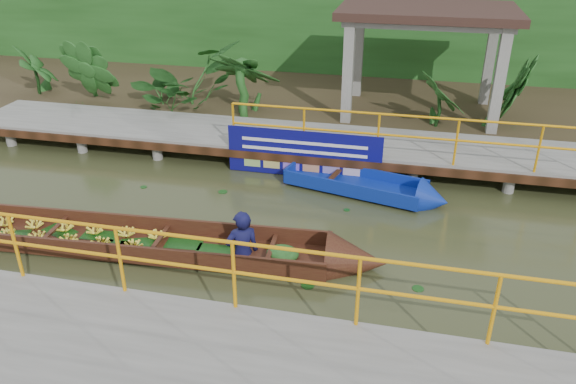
# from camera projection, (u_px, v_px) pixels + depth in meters

# --- Properties ---
(ground) EXTENTS (80.00, 80.00, 0.00)m
(ground) POSITION_uv_depth(u_px,v_px,m) (245.00, 228.00, 10.55)
(ground) COLOR #30371B
(ground) RESTS_ON ground
(land_strip) EXTENTS (30.00, 8.00, 0.45)m
(land_strip) POSITION_uv_depth(u_px,v_px,m) (316.00, 99.00, 16.98)
(land_strip) COLOR #35291A
(land_strip) RESTS_ON ground
(far_dock) EXTENTS (16.00, 2.06, 1.66)m
(far_dock) POSITION_uv_depth(u_px,v_px,m) (287.00, 140.00, 13.32)
(far_dock) COLOR slate
(far_dock) RESTS_ON ground
(pavilion) EXTENTS (4.40, 3.00, 3.00)m
(pavilion) POSITION_uv_depth(u_px,v_px,m) (427.00, 22.00, 14.18)
(pavilion) COLOR slate
(pavilion) RESTS_ON ground
(foliage_backdrop) EXTENTS (30.00, 0.80, 4.00)m
(foliage_backdrop) POSITION_uv_depth(u_px,v_px,m) (331.00, 25.00, 18.36)
(foliage_backdrop) COLOR #1B4516
(foliage_backdrop) RESTS_ON ground
(vendor_boat) EXTENTS (9.90, 1.55, 2.06)m
(vendor_boat) POSITION_uv_depth(u_px,v_px,m) (118.00, 236.00, 9.88)
(vendor_boat) COLOR #35140E
(vendor_boat) RESTS_ON ground
(moored_blue_boat) EXTENTS (3.55, 1.66, 0.82)m
(moored_blue_boat) POSITION_uv_depth(u_px,v_px,m) (393.00, 192.00, 11.58)
(moored_blue_boat) COLOR navy
(moored_blue_boat) RESTS_ON ground
(blue_banner) EXTENTS (3.44, 0.04, 1.07)m
(blue_banner) POSITION_uv_depth(u_px,v_px,m) (304.00, 154.00, 12.34)
(blue_banner) COLOR #0D0C64
(blue_banner) RESTS_ON ground
(tropical_plants) EXTENTS (14.18, 1.18, 1.48)m
(tropical_plants) POSITION_uv_depth(u_px,v_px,m) (238.00, 84.00, 14.98)
(tropical_plants) COLOR #1B4516
(tropical_plants) RESTS_ON ground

